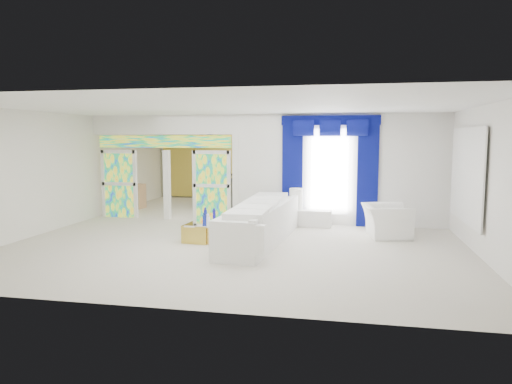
% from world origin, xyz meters
% --- Properties ---
extents(floor, '(12.00, 12.00, 0.00)m').
position_xyz_m(floor, '(0.00, 0.00, 0.00)').
color(floor, '#B7AF9E').
rests_on(floor, ground).
extents(dividing_wall, '(5.70, 0.18, 3.00)m').
position_xyz_m(dividing_wall, '(2.15, 1.00, 1.50)').
color(dividing_wall, white).
rests_on(dividing_wall, ground).
extents(dividing_header, '(4.30, 0.18, 0.55)m').
position_xyz_m(dividing_header, '(-2.85, 1.00, 2.73)').
color(dividing_header, white).
rests_on(dividing_header, dividing_wall).
extents(stained_panel_left, '(0.95, 0.04, 2.00)m').
position_xyz_m(stained_panel_left, '(-4.28, 1.00, 1.00)').
color(stained_panel_left, '#994C3F').
rests_on(stained_panel_left, ground).
extents(stained_panel_right, '(0.95, 0.04, 2.00)m').
position_xyz_m(stained_panel_right, '(-1.42, 1.00, 1.00)').
color(stained_panel_right, '#994C3F').
rests_on(stained_panel_right, ground).
extents(stained_transom, '(4.00, 0.05, 0.35)m').
position_xyz_m(stained_transom, '(-2.85, 1.00, 2.25)').
color(stained_transom, '#994C3F').
rests_on(stained_transom, dividing_header).
extents(window_pane, '(1.00, 0.02, 2.30)m').
position_xyz_m(window_pane, '(1.90, 0.90, 1.45)').
color(window_pane, white).
rests_on(window_pane, dividing_wall).
extents(blue_drape_left, '(0.55, 0.10, 2.80)m').
position_xyz_m(blue_drape_left, '(0.90, 0.87, 1.40)').
color(blue_drape_left, '#030F48').
rests_on(blue_drape_left, ground).
extents(blue_drape_right, '(0.55, 0.10, 2.80)m').
position_xyz_m(blue_drape_right, '(2.90, 0.87, 1.40)').
color(blue_drape_right, '#030F48').
rests_on(blue_drape_right, ground).
extents(blue_pelmet, '(2.60, 0.12, 0.25)m').
position_xyz_m(blue_pelmet, '(1.90, 0.87, 2.82)').
color(blue_pelmet, '#030F48').
rests_on(blue_pelmet, dividing_wall).
extents(wall_mirror, '(0.04, 2.70, 1.90)m').
position_xyz_m(wall_mirror, '(4.94, -1.00, 1.55)').
color(wall_mirror, white).
rests_on(wall_mirror, ground).
extents(gold_curtains, '(9.70, 0.12, 2.90)m').
position_xyz_m(gold_curtains, '(0.00, 5.90, 1.50)').
color(gold_curtains, '#AF7D2A').
rests_on(gold_curtains, ground).
extents(white_sofa, '(1.25, 4.28, 0.80)m').
position_xyz_m(white_sofa, '(0.49, -1.50, 0.40)').
color(white_sofa, white).
rests_on(white_sofa, ground).
extents(coffee_table, '(0.75, 1.85, 0.40)m').
position_xyz_m(coffee_table, '(-0.86, -1.20, 0.20)').
color(coffee_table, gold).
rests_on(coffee_table, ground).
extents(console_table, '(1.30, 0.41, 0.43)m').
position_xyz_m(console_table, '(1.34, 0.63, 0.22)').
color(console_table, white).
rests_on(console_table, ground).
extents(table_lamp, '(0.36, 0.36, 0.58)m').
position_xyz_m(table_lamp, '(1.04, 0.63, 0.72)').
color(table_lamp, white).
rests_on(table_lamp, console_table).
extents(armchair, '(1.20, 1.32, 0.76)m').
position_xyz_m(armchair, '(3.32, -0.38, 0.38)').
color(armchair, white).
rests_on(armchair, ground).
extents(grand_piano, '(2.10, 2.42, 1.03)m').
position_xyz_m(grand_piano, '(-1.67, 4.25, 0.52)').
color(grand_piano, black).
rests_on(grand_piano, ground).
extents(piano_bench, '(0.93, 0.58, 0.29)m').
position_xyz_m(piano_bench, '(-1.67, 2.65, 0.15)').
color(piano_bench, black).
rests_on(piano_bench, ground).
extents(tv_console, '(0.60, 0.55, 0.81)m').
position_xyz_m(tv_console, '(-4.64, 2.78, 0.41)').
color(tv_console, '#A77653').
rests_on(tv_console, ground).
extents(chandelier, '(0.60, 0.60, 0.60)m').
position_xyz_m(chandelier, '(-2.30, 3.40, 2.65)').
color(chandelier, gold).
rests_on(chandelier, ceiling).
extents(decanters, '(0.23, 1.13, 0.26)m').
position_xyz_m(decanters, '(-0.84, -1.35, 0.50)').
color(decanters, white).
rests_on(decanters, coffee_table).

